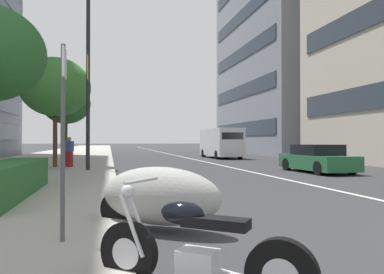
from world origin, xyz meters
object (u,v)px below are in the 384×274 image
delivery_van_ahead (221,142)px  parking_sign_by_curb (63,123)px  motorcycle_under_tarp (159,196)px  car_following_behind (317,159)px  street_tree_mid_sidewalk (55,87)px  motorcycle_by_sign_pole (196,252)px  pedestrian_on_plaza (69,152)px  street_tree_far_plaza (66,104)px  street_lamp_with_banners (95,61)px

delivery_van_ahead → parking_sign_by_curb: 27.48m
delivery_van_ahead → motorcycle_under_tarp: bearing=159.7°
delivery_van_ahead → parking_sign_by_curb: bearing=157.5°
car_following_behind → street_tree_mid_sidewalk: 13.61m
car_following_behind → delivery_van_ahead: size_ratio=0.71×
motorcycle_under_tarp → street_tree_mid_sidewalk: street_tree_mid_sidewalk is taller
motorcycle_by_sign_pole → delivery_van_ahead: delivery_van_ahead is taller
motorcycle_under_tarp → pedestrian_on_plaza: size_ratio=1.43×
delivery_van_ahead → street_tree_far_plaza: size_ratio=1.06×
car_following_behind → street_tree_mid_sidewalk: size_ratio=0.76×
delivery_van_ahead → street_lamp_with_banners: size_ratio=0.72×
motorcycle_under_tarp → street_tree_far_plaza: bearing=-43.8°
motorcycle_by_sign_pole → street_tree_far_plaza: 26.70m
motorcycle_by_sign_pole → street_tree_far_plaza: bearing=-43.8°
street_tree_mid_sidewalk → pedestrian_on_plaza: (-0.08, -0.70, -3.35)m
car_following_behind → delivery_van_ahead: bearing=-0.9°
motorcycle_by_sign_pole → parking_sign_by_curb: 2.60m
car_following_behind → street_tree_far_plaza: street_tree_far_plaza is taller
delivery_van_ahead → street_lamp_with_banners: street_lamp_with_banners is taller
pedestrian_on_plaza → delivery_van_ahead: bearing=-19.0°
street_tree_far_plaza → pedestrian_on_plaza: street_tree_far_plaza is taller
street_tree_far_plaza → car_following_behind: bearing=-136.8°
parking_sign_by_curb → street_lamp_with_banners: bearing=0.2°
car_following_behind → street_tree_mid_sidewalk: street_tree_mid_sidewalk is taller
motorcycle_by_sign_pole → motorcycle_under_tarp: (2.62, 0.02, 0.16)m
street_lamp_with_banners → pedestrian_on_plaza: (2.35, 1.36, -4.28)m
street_lamp_with_banners → car_following_behind: bearing=-100.5°
street_tree_mid_sidewalk → pedestrian_on_plaza: 3.42m
street_lamp_with_banners → street_tree_mid_sidewalk: size_ratio=1.51×
delivery_van_ahead → street_tree_far_plaza: bearing=94.4°
street_tree_far_plaza → pedestrian_on_plaza: bearing=-172.9°
street_tree_far_plaza → pedestrian_on_plaza: size_ratio=3.70×
motorcycle_by_sign_pole → street_tree_mid_sidewalk: bearing=-40.6°
car_following_behind → motorcycle_under_tarp: bearing=136.3°
motorcycle_by_sign_pole → street_lamp_with_banners: 15.17m
street_lamp_with_banners → motorcycle_by_sign_pole: bearing=-174.1°
motorcycle_by_sign_pole → car_following_behind: size_ratio=0.43×
motorcycle_by_sign_pole → street_tree_far_plaza: size_ratio=0.32×
motorcycle_by_sign_pole → motorcycle_under_tarp: motorcycle_by_sign_pole is taller
motorcycle_by_sign_pole → street_tree_far_plaza: street_tree_far_plaza is taller
motorcycle_under_tarp → street_tree_far_plaza: (23.48, 4.00, 3.74)m
delivery_van_ahead → street_lamp_with_banners: (-12.99, 10.09, 3.85)m
delivery_van_ahead → street_tree_mid_sidewalk: size_ratio=1.08×
parking_sign_by_curb → street_lamp_with_banners: size_ratio=0.31×
delivery_van_ahead → street_tree_mid_sidewalk: 16.37m
car_following_behind → street_lamp_with_banners: 11.44m
motorcycle_by_sign_pole → pedestrian_on_plaza: size_ratio=1.20×
delivery_van_ahead → pedestrian_on_plaza: bearing=131.8°
pedestrian_on_plaza → parking_sign_by_curb: bearing=-146.5°
motorcycle_by_sign_pole → pedestrian_on_plaza: (16.68, 2.84, 0.50)m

